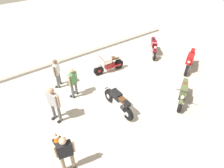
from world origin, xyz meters
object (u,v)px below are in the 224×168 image
(motorcycle_maroon_cruiser, at_px, (154,47))
(person_in_gray_shirt, at_px, (54,102))
(motorcycle_olive_vintage, at_px, (183,94))
(person_in_black_shirt, at_px, (65,152))
(motorcycle_black_cruiser, at_px, (118,101))
(person_in_green_shirt, at_px, (73,81))
(motorcycle_cream_vintage, at_px, (109,65))
(motorcycle_red_sportbike, at_px, (190,61))
(traffic_cone, at_px, (56,137))
(person_in_white_shirt, at_px, (57,72))

(motorcycle_maroon_cruiser, xyz_separation_m, person_in_gray_shirt, (-7.64, -1.77, 0.51))
(motorcycle_olive_vintage, bearing_deg, motorcycle_maroon_cruiser, -150.05)
(motorcycle_maroon_cruiser, xyz_separation_m, person_in_black_shirt, (-8.23, -4.19, 0.48))
(motorcycle_black_cruiser, bearing_deg, person_in_black_shirt, 112.86)
(motorcycle_black_cruiser, bearing_deg, person_in_green_shirt, 30.30)
(motorcycle_cream_vintage, relative_size, motorcycle_red_sportbike, 1.08)
(motorcycle_black_cruiser, relative_size, person_in_green_shirt, 1.26)
(motorcycle_cream_vintage, distance_m, person_in_black_shirt, 6.24)
(motorcycle_black_cruiser, relative_size, motorcycle_maroon_cruiser, 1.23)
(traffic_cone, bearing_deg, person_in_black_shirt, -94.46)
(person_in_white_shirt, distance_m, traffic_cone, 3.69)
(motorcycle_cream_vintage, bearing_deg, traffic_cone, 36.79)
(motorcycle_cream_vintage, bearing_deg, person_in_black_shirt, 46.62)
(motorcycle_black_cruiser, xyz_separation_m, motorcycle_cream_vintage, (1.45, 2.85, -0.03))
(motorcycle_maroon_cruiser, height_order, person_in_black_shirt, person_in_black_shirt)
(motorcycle_red_sportbike, xyz_separation_m, traffic_cone, (-8.54, -0.29, -0.33))
(motorcycle_black_cruiser, relative_size, person_in_white_shirt, 1.27)
(motorcycle_red_sportbike, bearing_deg, motorcycle_cream_vintage, -60.53)
(motorcycle_black_cruiser, xyz_separation_m, motorcycle_olive_vintage, (2.88, -1.34, -0.03))
(motorcycle_black_cruiser, relative_size, motorcycle_olive_vintage, 1.21)
(person_in_gray_shirt, height_order, person_in_green_shirt, person_in_gray_shirt)
(motorcycle_cream_vintage, height_order, traffic_cone, motorcycle_cream_vintage)
(motorcycle_red_sportbike, distance_m, person_in_white_shirt, 7.64)
(motorcycle_maroon_cruiser, xyz_separation_m, person_in_green_shirt, (-6.29, -0.79, 0.42))
(person_in_white_shirt, xyz_separation_m, person_in_gray_shirt, (-1.03, -2.20, 0.10))
(person_in_white_shirt, distance_m, person_in_gray_shirt, 2.43)
(motorcycle_red_sportbike, relative_size, person_in_black_shirt, 1.04)
(motorcycle_olive_vintage, bearing_deg, person_in_black_shirt, -32.40)
(motorcycle_cream_vintage, distance_m, person_in_white_shirt, 3.04)
(person_in_black_shirt, bearing_deg, person_in_gray_shirt, 179.59)
(motorcycle_maroon_cruiser, bearing_deg, traffic_cone, -31.32)
(motorcycle_olive_vintage, xyz_separation_m, traffic_cone, (-5.93, 1.33, -0.23))
(motorcycle_cream_vintage, height_order, motorcycle_red_sportbike, motorcycle_red_sportbike)
(person_in_gray_shirt, distance_m, traffic_cone, 1.42)
(person_in_gray_shirt, bearing_deg, traffic_cone, 42.26)
(motorcycle_cream_vintage, bearing_deg, motorcycle_black_cruiser, 67.34)
(motorcycle_olive_vintage, height_order, person_in_black_shirt, person_in_black_shirt)
(motorcycle_cream_vintage, xyz_separation_m, person_in_green_shirt, (-2.66, -0.79, 0.45))
(motorcycle_olive_vintage, bearing_deg, traffic_cone, -44.98)
(motorcycle_red_sportbike, bearing_deg, person_in_white_shirt, -51.21)
(motorcycle_olive_vintage, height_order, person_in_white_shirt, person_in_white_shirt)
(person_in_white_shirt, bearing_deg, motorcycle_cream_vintage, -149.83)
(motorcycle_cream_vintage, relative_size, person_in_black_shirt, 1.13)
(motorcycle_cream_vintage, distance_m, traffic_cone, 5.34)
(motorcycle_maroon_cruiser, height_order, person_in_gray_shirt, person_in_gray_shirt)
(person_in_white_shirt, bearing_deg, motorcycle_maroon_cruiser, -145.32)
(traffic_cone, bearing_deg, person_in_green_shirt, 48.41)
(motorcycle_maroon_cruiser, distance_m, person_in_green_shirt, 6.35)
(motorcycle_cream_vintage, distance_m, person_in_green_shirt, 2.81)
(motorcycle_black_cruiser, height_order, motorcycle_cream_vintage, motorcycle_black_cruiser)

